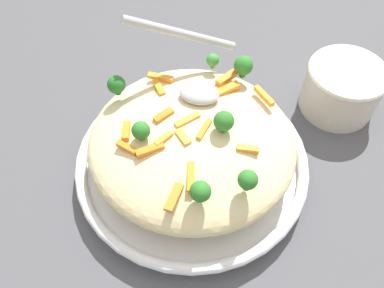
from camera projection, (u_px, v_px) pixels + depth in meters
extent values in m
plane|color=#4C4C51|center=(192.00, 169.00, 0.60)|extent=(2.40, 2.40, 0.00)
cylinder|color=silver|center=(192.00, 166.00, 0.59)|extent=(0.32, 0.32, 0.02)
torus|color=silver|center=(192.00, 159.00, 0.58)|extent=(0.34, 0.34, 0.02)
torus|color=black|center=(192.00, 158.00, 0.58)|extent=(0.34, 0.34, 0.00)
ellipsoid|color=beige|center=(192.00, 142.00, 0.54)|extent=(0.29, 0.28, 0.08)
cube|color=orange|center=(159.00, 88.00, 0.56)|extent=(0.03, 0.03, 0.01)
cube|color=orange|center=(204.00, 130.00, 0.51)|extent=(0.02, 0.03, 0.01)
cube|color=orange|center=(226.00, 78.00, 0.57)|extent=(0.03, 0.03, 0.01)
cube|color=orange|center=(126.00, 131.00, 0.51)|extent=(0.02, 0.03, 0.01)
cube|color=orange|center=(164.00, 139.00, 0.50)|extent=(0.02, 0.03, 0.01)
cube|color=orange|center=(164.00, 116.00, 0.52)|extent=(0.03, 0.03, 0.01)
cube|color=orange|center=(150.00, 150.00, 0.49)|extent=(0.04, 0.03, 0.01)
cube|color=orange|center=(191.00, 177.00, 0.47)|extent=(0.02, 0.04, 0.01)
cube|color=orange|center=(187.00, 120.00, 0.52)|extent=(0.03, 0.03, 0.01)
cube|color=orange|center=(248.00, 149.00, 0.49)|extent=(0.03, 0.01, 0.01)
cube|color=orange|center=(127.00, 148.00, 0.50)|extent=(0.03, 0.02, 0.01)
cube|color=orange|center=(227.00, 89.00, 0.55)|extent=(0.04, 0.04, 0.01)
cube|color=orange|center=(161.00, 77.00, 0.57)|extent=(0.04, 0.01, 0.01)
cube|color=orange|center=(264.00, 96.00, 0.55)|extent=(0.03, 0.03, 0.01)
cube|color=orange|center=(183.00, 137.00, 0.50)|extent=(0.03, 0.03, 0.01)
cube|color=orange|center=(177.00, 198.00, 0.45)|extent=(0.02, 0.04, 0.01)
cylinder|color=#296820|center=(246.00, 186.00, 0.46)|extent=(0.01, 0.01, 0.01)
sphere|color=#2D7A28|center=(248.00, 180.00, 0.45)|extent=(0.02, 0.02, 0.02)
cylinder|color=#205B1C|center=(118.00, 91.00, 0.55)|extent=(0.01, 0.01, 0.01)
sphere|color=#236B23|center=(116.00, 85.00, 0.54)|extent=(0.03, 0.03, 0.03)
cylinder|color=#296820|center=(142.00, 137.00, 0.50)|extent=(0.01, 0.01, 0.01)
sphere|color=#2D7A28|center=(141.00, 130.00, 0.49)|extent=(0.02, 0.02, 0.02)
cylinder|color=#296820|center=(223.00, 129.00, 0.50)|extent=(0.01, 0.01, 0.01)
sphere|color=#2D7A28|center=(224.00, 122.00, 0.49)|extent=(0.03, 0.03, 0.03)
cylinder|color=#377928|center=(213.00, 65.00, 0.58)|extent=(0.01, 0.01, 0.01)
sphere|color=#3D8E33|center=(213.00, 60.00, 0.58)|extent=(0.02, 0.02, 0.02)
cylinder|color=#296820|center=(242.00, 73.00, 0.57)|extent=(0.01, 0.01, 0.01)
sphere|color=#2D7A28|center=(243.00, 65.00, 0.56)|extent=(0.03, 0.03, 0.03)
cylinder|color=#296820|center=(200.00, 197.00, 0.45)|extent=(0.01, 0.01, 0.01)
sphere|color=#2D7A28|center=(200.00, 191.00, 0.44)|extent=(0.03, 0.03, 0.03)
ellipsoid|color=#B7B7BC|center=(197.00, 93.00, 0.54)|extent=(0.06, 0.04, 0.02)
cylinder|color=#B7B7BC|center=(182.00, 34.00, 0.55)|extent=(0.15, 0.08, 0.09)
cylinder|color=beige|center=(342.00, 89.00, 0.64)|extent=(0.12, 0.12, 0.08)
torus|color=beige|center=(349.00, 72.00, 0.61)|extent=(0.13, 0.13, 0.01)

